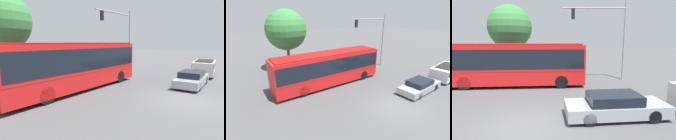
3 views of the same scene
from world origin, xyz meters
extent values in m
plane|color=#4C4C4F|center=(0.00, 0.00, 0.00)|extent=(140.00, 140.00, 0.00)
cube|color=red|center=(-2.51, 6.83, 1.77)|extent=(11.55, 3.21, 3.04)
cube|color=black|center=(-2.51, 6.83, 2.26)|extent=(11.32, 3.24, 1.46)
cube|color=#B21E1E|center=(-2.51, 6.83, 1.40)|extent=(11.44, 3.23, 0.14)
cube|color=black|center=(3.21, 7.19, 2.13)|extent=(0.19, 2.12, 1.70)
cube|color=maroon|center=(-2.51, 6.83, 3.34)|extent=(11.08, 2.98, 0.10)
cylinder|color=black|center=(1.30, 8.17, 0.50)|extent=(1.02, 0.36, 1.00)
cylinder|color=black|center=(1.44, 5.98, 0.50)|extent=(1.02, 0.36, 1.00)
cylinder|color=black|center=(-5.88, 7.71, 0.50)|extent=(1.02, 0.36, 1.00)
cylinder|color=black|center=(-5.74, 5.52, 0.50)|extent=(1.02, 0.36, 1.00)
cube|color=gray|center=(4.09, 0.82, 0.45)|extent=(4.97, 2.20, 0.56)
cube|color=black|center=(3.97, 0.81, 0.96)|extent=(2.55, 1.77, 0.46)
cylinder|color=black|center=(5.51, 1.72, 0.31)|extent=(0.63, 0.27, 0.61)
cylinder|color=black|center=(5.65, 0.18, 0.31)|extent=(0.63, 0.27, 0.61)
cylinder|color=black|center=(2.58, 1.46, 0.31)|extent=(0.63, 0.27, 0.61)
cylinder|color=black|center=(2.72, -0.09, 0.31)|extent=(0.63, 0.27, 0.61)
cylinder|color=gray|center=(7.12, 8.96, 3.47)|extent=(0.18, 0.18, 6.95)
cylinder|color=gray|center=(4.34, 8.96, 6.46)|extent=(5.56, 0.12, 0.12)
cube|color=black|center=(2.46, 8.96, 5.96)|extent=(0.30, 0.22, 0.90)
cylinder|color=red|center=(2.46, 9.08, 6.26)|extent=(0.18, 0.02, 0.18)
cylinder|color=yellow|center=(2.46, 9.08, 5.96)|extent=(0.18, 0.02, 0.18)
cylinder|color=green|center=(2.46, 9.08, 5.66)|extent=(0.18, 0.02, 0.18)
cube|color=#286028|center=(-1.65, 11.05, 0.46)|extent=(10.86, 1.45, 0.93)
cube|color=#B22D6B|center=(-1.65, 11.05, 1.17)|extent=(10.64, 1.38, 0.48)
cylinder|color=brown|center=(-4.69, 14.17, 1.66)|extent=(0.34, 0.34, 3.32)
sphere|color=#387F3D|center=(-4.69, 14.17, 5.16)|extent=(5.11, 5.11, 5.11)
camera|label=1|loc=(-10.97, -3.63, 3.40)|focal=29.76mm
camera|label=2|loc=(-9.75, -7.09, 6.97)|focal=25.66mm
camera|label=3|loc=(1.56, -7.23, 3.72)|focal=28.30mm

